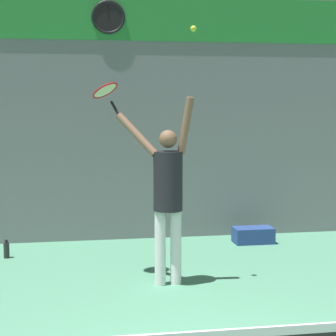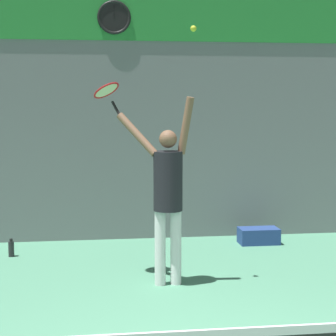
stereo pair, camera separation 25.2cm
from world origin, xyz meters
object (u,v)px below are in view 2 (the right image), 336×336
Objects in this scene: tennis_ball at (193,29)px; tennis_player at (167,189)px; tennis_racket at (107,92)px; equipment_bag at (259,236)px; water_bottle at (11,248)px; scoreboard_clock at (114,17)px.

tennis_player is at bearing 164.00° from tennis_ball.
tennis_racket is 0.75× the size of equipment_bag.
tennis_racket is 1.75× the size of water_bottle.
tennis_racket is at bearing -147.88° from equipment_bag.
tennis_player is 8.68× the size of water_bottle.
scoreboard_clock is 7.37× the size of tennis_ball.
equipment_bag is at bearing 48.69° from tennis_player.
water_bottle is (-1.51, -0.86, -3.32)m from scoreboard_clock.
equipment_bag is (1.67, 1.90, -1.02)m from tennis_player.
tennis_player is at bearing -131.31° from equipment_bag.
tennis_ball is (0.96, -0.51, 0.70)m from tennis_racket.
water_bottle is (-1.32, 1.17, -2.16)m from tennis_racket.
tennis_player is 1.86m from tennis_ball.
scoreboard_clock reaches higher than water_bottle.
scoreboard_clock is 3.40m from tennis_player.
equipment_bag is (2.15, -0.57, -3.32)m from scoreboard_clock.
tennis_player is 31.91× the size of tennis_ball.
scoreboard_clock is 2.35m from tennis_racket.
tennis_player is 4.95× the size of tennis_racket.
tennis_racket is 1.29m from tennis_ball.
water_bottle reaches higher than equipment_bag.
tennis_racket is at bearing -41.68° from water_bottle.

